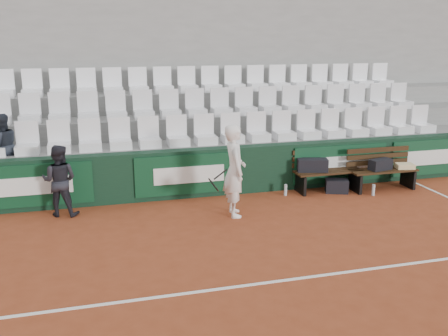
# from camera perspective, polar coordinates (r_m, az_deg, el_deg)

# --- Properties ---
(ground) EXTENTS (80.00, 80.00, 0.00)m
(ground) POSITION_cam_1_polar(r_m,az_deg,el_deg) (6.96, 4.05, -13.08)
(ground) COLOR #933E21
(ground) RESTS_ON ground
(court_baseline) EXTENTS (18.00, 0.06, 0.01)m
(court_baseline) POSITION_cam_1_polar(r_m,az_deg,el_deg) (6.96, 4.05, -13.05)
(court_baseline) COLOR white
(court_baseline) RESTS_ON ground
(back_barrier) EXTENTS (18.00, 0.34, 1.00)m
(back_barrier) POSITION_cam_1_polar(r_m,az_deg,el_deg) (10.38, -2.73, -0.50)
(back_barrier) COLOR black
(back_barrier) RESTS_ON ground
(grandstand_tier_front) EXTENTS (18.00, 0.95, 1.00)m
(grandstand_tier_front) POSITION_cam_1_polar(r_m,az_deg,el_deg) (10.97, -3.80, 0.32)
(grandstand_tier_front) COLOR gray
(grandstand_tier_front) RESTS_ON ground
(grandstand_tier_mid) EXTENTS (18.00, 0.95, 1.45)m
(grandstand_tier_mid) POSITION_cam_1_polar(r_m,az_deg,el_deg) (11.82, -4.73, 2.50)
(grandstand_tier_mid) COLOR gray
(grandstand_tier_mid) RESTS_ON ground
(grandstand_tier_back) EXTENTS (18.00, 0.95, 1.90)m
(grandstand_tier_back) POSITION_cam_1_polar(r_m,az_deg,el_deg) (12.70, -5.54, 4.38)
(grandstand_tier_back) COLOR gray
(grandstand_tier_back) RESTS_ON ground
(grandstand_rear_wall) EXTENTS (18.00, 0.30, 4.40)m
(grandstand_rear_wall) POSITION_cam_1_polar(r_m,az_deg,el_deg) (13.14, -6.14, 10.22)
(grandstand_rear_wall) COLOR gray
(grandstand_rear_wall) RESTS_ON ground
(seat_row_front) EXTENTS (11.90, 0.44, 0.63)m
(seat_row_front) POSITION_cam_1_polar(r_m,az_deg,el_deg) (10.62, -3.68, 4.35)
(seat_row_front) COLOR white
(seat_row_front) RESTS_ON grandstand_tier_front
(seat_row_mid) EXTENTS (11.90, 0.44, 0.63)m
(seat_row_mid) POSITION_cam_1_polar(r_m,az_deg,el_deg) (11.47, -4.68, 7.39)
(seat_row_mid) COLOR silver
(seat_row_mid) RESTS_ON grandstand_tier_mid
(seat_row_back) EXTENTS (11.90, 0.44, 0.63)m
(seat_row_back) POSITION_cam_1_polar(r_m,az_deg,el_deg) (12.36, -5.54, 10.01)
(seat_row_back) COLOR white
(seat_row_back) RESTS_ON grandstand_tier_back
(bench_left) EXTENTS (1.50, 0.56, 0.45)m
(bench_left) POSITION_cam_1_polar(r_m,az_deg,el_deg) (11.00, 11.84, -1.42)
(bench_left) COLOR #362010
(bench_left) RESTS_ON ground
(bench_right) EXTENTS (1.50, 0.56, 0.45)m
(bench_right) POSITION_cam_1_polar(r_m,az_deg,el_deg) (11.39, 17.62, -1.24)
(bench_right) COLOR #34200F
(bench_right) RESTS_ON ground
(sports_bag_left) EXTENTS (0.68, 0.42, 0.27)m
(sports_bag_left) POSITION_cam_1_polar(r_m,az_deg,el_deg) (10.78, 10.06, 0.33)
(sports_bag_left) COLOR black
(sports_bag_left) RESTS_ON bench_left
(sports_bag_right) EXTENTS (0.55, 0.34, 0.23)m
(sports_bag_right) POSITION_cam_1_polar(r_m,az_deg,el_deg) (11.26, 17.45, 0.39)
(sports_bag_right) COLOR black
(sports_bag_right) RESTS_ON bench_right
(towel) EXTENTS (0.43, 0.35, 0.10)m
(towel) POSITION_cam_1_polar(r_m,az_deg,el_deg) (11.57, 19.95, 0.22)
(towel) COLOR beige
(towel) RESTS_ON bench_right
(sports_bag_ground) EXTENTS (0.54, 0.43, 0.29)m
(sports_bag_ground) POSITION_cam_1_polar(r_m,az_deg,el_deg) (10.94, 12.75, -2.02)
(sports_bag_ground) COLOR black
(sports_bag_ground) RESTS_ON ground
(water_bottle_near) EXTENTS (0.07, 0.07, 0.24)m
(water_bottle_near) POSITION_cam_1_polar(r_m,az_deg,el_deg) (10.56, 7.05, -2.50)
(water_bottle_near) COLOR #AFBDC6
(water_bottle_near) RESTS_ON ground
(water_bottle_far) EXTENTS (0.07, 0.07, 0.24)m
(water_bottle_far) POSITION_cam_1_polar(r_m,az_deg,el_deg) (10.93, 16.70, -2.42)
(water_bottle_far) COLOR silver
(water_bottle_far) RESTS_ON ground
(tennis_player) EXTENTS (0.73, 0.66, 1.72)m
(tennis_player) POSITION_cam_1_polar(r_m,az_deg,el_deg) (9.14, 1.20, -0.31)
(tennis_player) COLOR white
(tennis_player) RESTS_ON ground
(ball_kid) EXTENTS (0.77, 0.67, 1.34)m
(ball_kid) POSITION_cam_1_polar(r_m,az_deg,el_deg) (9.68, -18.29, -1.37)
(ball_kid) COLOR black
(ball_kid) RESTS_ON ground
(spectator_c) EXTENTS (0.75, 0.68, 1.26)m
(spectator_c) POSITION_cam_1_polar(r_m,az_deg,el_deg) (10.55, -24.19, 4.72)
(spectator_c) COLOR #1D222B
(spectator_c) RESTS_ON grandstand_tier_front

